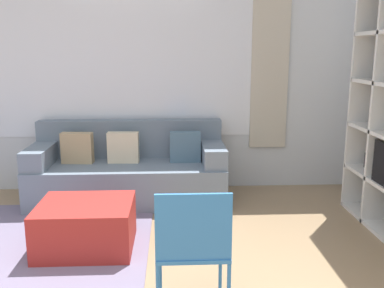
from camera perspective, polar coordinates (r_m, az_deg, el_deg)
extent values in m
cube|color=silver|center=(5.15, -9.30, 8.83)|extent=(6.91, 0.07, 2.70)
cube|color=white|center=(5.10, -9.39, 9.92)|extent=(3.14, 0.01, 1.60)
cube|color=beige|center=(5.19, 10.35, 9.92)|extent=(0.44, 0.03, 1.90)
cube|color=slate|center=(4.20, -24.24, -11.83)|extent=(2.62, 1.84, 0.01)
cube|color=white|center=(4.83, 22.60, 5.23)|extent=(0.43, 0.04, 2.26)
cube|color=#232328|center=(4.73, 22.84, -2.11)|extent=(0.11, 0.11, 0.15)
cube|color=slate|center=(4.83, -8.43, -5.06)|extent=(2.12, 0.84, 0.43)
cube|color=slate|center=(5.04, -8.22, 0.75)|extent=(2.12, 0.18, 0.43)
cube|color=slate|center=(4.93, -19.46, -1.41)|extent=(0.24, 0.78, 0.21)
cube|color=slate|center=(4.74, 2.81, -1.23)|extent=(0.24, 0.78, 0.21)
cube|color=beige|center=(4.79, -9.15, -0.46)|extent=(0.34, 0.13, 0.34)
cube|color=tan|center=(4.87, -15.05, -0.51)|extent=(0.35, 0.15, 0.34)
cube|color=slate|center=(4.76, -0.91, -0.38)|extent=(0.34, 0.13, 0.34)
cube|color=#A82823|center=(3.77, -13.92, -10.59)|extent=(0.78, 0.67, 0.41)
cylinder|color=#3375B7|center=(3.06, 3.80, -15.42)|extent=(0.02, 0.02, 0.44)
cylinder|color=#3375B7|center=(3.05, -4.29, -15.59)|extent=(0.02, 0.02, 0.44)
cube|color=#3375B7|center=(2.75, -0.03, -13.37)|extent=(0.44, 0.46, 0.02)
cube|color=#3375B7|center=(2.47, 0.20, -11.04)|extent=(0.44, 0.02, 0.40)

